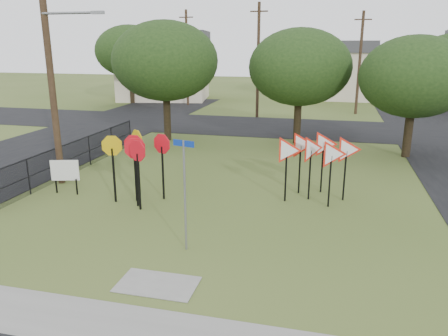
# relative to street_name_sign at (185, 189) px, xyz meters

# --- Properties ---
(ground) EXTENTS (140.00, 140.00, 0.00)m
(ground) POSITION_rel_street_name_sign_xyz_m (-0.07, 0.33, -1.87)
(ground) COLOR #3F531F
(sidewalk) EXTENTS (30.00, 1.60, 0.02)m
(sidewalk) POSITION_rel_street_name_sign_xyz_m (-0.07, -3.87, -1.86)
(sidewalk) COLOR gray
(sidewalk) RESTS_ON ground
(street_left) EXTENTS (8.00, 50.00, 0.02)m
(street_left) POSITION_rel_street_name_sign_xyz_m (-12.07, 10.33, -1.86)
(street_left) COLOR black
(street_left) RESTS_ON ground
(street_far) EXTENTS (60.00, 8.00, 0.02)m
(street_far) POSITION_rel_street_name_sign_xyz_m (-0.07, 20.33, -1.86)
(street_far) COLOR black
(street_far) RESTS_ON ground
(curb_pad) EXTENTS (2.00, 1.20, 0.02)m
(curb_pad) POSITION_rel_street_name_sign_xyz_m (-0.07, -2.07, -1.86)
(curb_pad) COLOR gray
(curb_pad) RESTS_ON ground
(street_name_sign) EXTENTS (0.66, 0.19, 3.29)m
(street_name_sign) POSITION_rel_street_name_sign_xyz_m (0.00, 0.00, 0.00)
(street_name_sign) COLOR gray
(street_name_sign) RESTS_ON ground
(stop_sign_cluster) EXTENTS (2.46, 2.21, 2.61)m
(stop_sign_cluster) POSITION_rel_street_name_sign_xyz_m (-3.08, 3.46, 0.06)
(stop_sign_cluster) COLOR black
(stop_sign_cluster) RESTS_ON ground
(yield_sign_cluster) EXTENTS (3.30, 1.94, 2.58)m
(yield_sign_cluster) POSITION_rel_street_name_sign_xyz_m (3.45, 5.39, 0.02)
(yield_sign_cluster) COLOR black
(yield_sign_cluster) RESTS_ON ground
(info_board) EXTENTS (1.09, 0.34, 1.40)m
(info_board) POSITION_rel_street_name_sign_xyz_m (-6.30, 3.58, -0.94)
(info_board) COLOR black
(info_board) RESTS_ON ground
(utility_pole_main) EXTENTS (3.55, 0.33, 10.00)m
(utility_pole_main) POSITION_rel_street_name_sign_xyz_m (-7.31, 4.83, 3.34)
(utility_pole_main) COLOR #3E2C1C
(utility_pole_main) RESTS_ON ground
(far_pole_a) EXTENTS (1.40, 0.24, 9.00)m
(far_pole_a) POSITION_rel_street_name_sign_xyz_m (-2.07, 24.33, 2.73)
(far_pole_a) COLOR #3E2C1C
(far_pole_a) RESTS_ON ground
(far_pole_b) EXTENTS (1.40, 0.24, 8.50)m
(far_pole_b) POSITION_rel_street_name_sign_xyz_m (5.93, 28.33, 2.48)
(far_pole_b) COLOR #3E2C1C
(far_pole_b) RESTS_ON ground
(far_pole_c) EXTENTS (1.40, 0.24, 9.00)m
(far_pole_c) POSITION_rel_street_name_sign_xyz_m (-10.07, 30.33, 2.73)
(far_pole_c) COLOR #3E2C1C
(far_pole_c) RESTS_ON ground
(fence_run) EXTENTS (0.05, 11.55, 1.50)m
(fence_run) POSITION_rel_street_name_sign_xyz_m (-7.67, 6.58, -1.09)
(fence_run) COLOR black
(fence_run) RESTS_ON ground
(house_left) EXTENTS (10.58, 8.88, 7.20)m
(house_left) POSITION_rel_street_name_sign_xyz_m (-14.07, 34.33, 1.78)
(house_left) COLOR beige
(house_left) RESTS_ON ground
(house_mid) EXTENTS (8.40, 8.40, 6.20)m
(house_mid) POSITION_rel_street_name_sign_xyz_m (3.93, 40.33, 1.28)
(house_mid) COLOR beige
(house_mid) RESTS_ON ground
(tree_near_left) EXTENTS (6.40, 6.40, 7.27)m
(tree_near_left) POSITION_rel_street_name_sign_xyz_m (-6.07, 14.33, 2.99)
(tree_near_left) COLOR black
(tree_near_left) RESTS_ON ground
(tree_near_mid) EXTENTS (6.00, 6.00, 6.80)m
(tree_near_mid) POSITION_rel_street_name_sign_xyz_m (1.93, 15.33, 2.67)
(tree_near_mid) COLOR black
(tree_near_mid) RESTS_ON ground
(tree_near_right) EXTENTS (5.60, 5.60, 6.33)m
(tree_near_right) POSITION_rel_street_name_sign_xyz_m (7.93, 13.33, 2.36)
(tree_near_right) COLOR black
(tree_near_right) RESTS_ON ground
(tree_far_left) EXTENTS (6.80, 6.80, 7.73)m
(tree_far_left) POSITION_rel_street_name_sign_xyz_m (-16.07, 30.33, 3.30)
(tree_far_left) COLOR black
(tree_far_left) RESTS_ON ground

